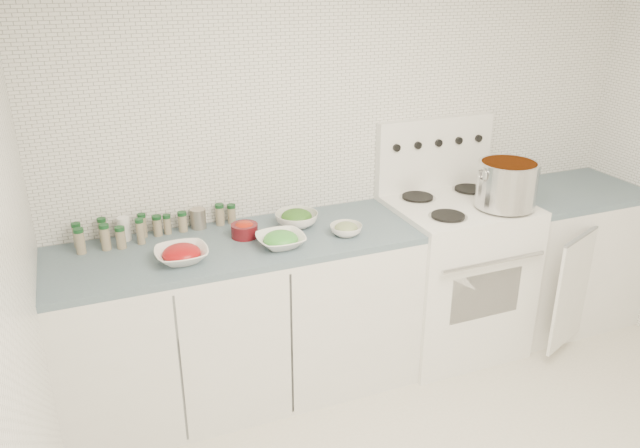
# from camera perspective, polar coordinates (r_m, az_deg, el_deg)

# --- Properties ---
(room_walls) EXTENTS (3.54, 3.04, 2.52)m
(room_walls) POSITION_cam_1_polar(r_m,az_deg,el_deg) (2.29, 20.34, 5.27)
(room_walls) COLOR white
(room_walls) RESTS_ON ground
(counter_left) EXTENTS (1.85, 0.62, 0.90)m
(counter_left) POSITION_cam_1_polar(r_m,az_deg,el_deg) (3.36, -7.24, -8.70)
(counter_left) COLOR white
(counter_left) RESTS_ON ground
(stove) EXTENTS (0.76, 0.70, 1.36)m
(stove) POSITION_cam_1_polar(r_m,az_deg,el_deg) (3.82, 11.98, -4.18)
(stove) COLOR white
(stove) RESTS_ON ground
(counter_right) EXTENTS (0.89, 0.78, 0.90)m
(counter_right) POSITION_cam_1_polar(r_m,az_deg,el_deg) (4.33, 21.06, -2.69)
(counter_right) COLOR white
(counter_right) RESTS_ON ground
(stock_pot) EXTENTS (0.35, 0.33, 0.25)m
(stock_pot) POSITION_cam_1_polar(r_m,az_deg,el_deg) (3.58, 16.72, 3.65)
(stock_pot) COLOR silver
(stock_pot) RESTS_ON stove
(bowl_tomato) EXTENTS (0.25, 0.25, 0.08)m
(bowl_tomato) POSITION_cam_1_polar(r_m,az_deg,el_deg) (2.99, -12.54, -2.69)
(bowl_tomato) COLOR white
(bowl_tomato) RESTS_ON counter_left
(bowl_snowpea) EXTENTS (0.24, 0.24, 0.08)m
(bowl_snowpea) POSITION_cam_1_polar(r_m,az_deg,el_deg) (3.08, -3.61, -1.45)
(bowl_snowpea) COLOR white
(bowl_snowpea) RESTS_ON counter_left
(bowl_broccoli) EXTENTS (0.30, 0.30, 0.09)m
(bowl_broccoli) POSITION_cam_1_polar(r_m,az_deg,el_deg) (3.32, -2.15, 0.54)
(bowl_broccoli) COLOR white
(bowl_broccoli) RESTS_ON counter_left
(bowl_zucchini) EXTENTS (0.18, 0.18, 0.07)m
(bowl_zucchini) POSITION_cam_1_polar(r_m,az_deg,el_deg) (3.21, 2.40, -0.45)
(bowl_zucchini) COLOR white
(bowl_zucchini) RESTS_ON counter_left
(bowl_pepper) EXTENTS (0.14, 0.14, 0.08)m
(bowl_pepper) POSITION_cam_1_polar(r_m,az_deg,el_deg) (3.20, -6.92, -0.49)
(bowl_pepper) COLOR #500D13
(bowl_pepper) RESTS_ON counter_left
(salt_canister) EXTENTS (0.08, 0.08, 0.12)m
(salt_canister) POSITION_cam_1_polar(r_m,az_deg,el_deg) (3.28, -17.47, -0.42)
(salt_canister) COLOR white
(salt_canister) RESTS_ON counter_left
(tin_can) EXTENTS (0.10, 0.10, 0.11)m
(tin_can) POSITION_cam_1_polar(r_m,az_deg,el_deg) (3.34, -11.07, 0.49)
(tin_can) COLOR gray
(tin_can) RESTS_ON counter_left
(spice_cluster) EXTENTS (0.83, 0.16, 0.13)m
(spice_cluster) POSITION_cam_1_polar(r_m,az_deg,el_deg) (3.26, -15.89, -0.38)
(spice_cluster) COLOR gray
(spice_cluster) RESTS_ON counter_left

